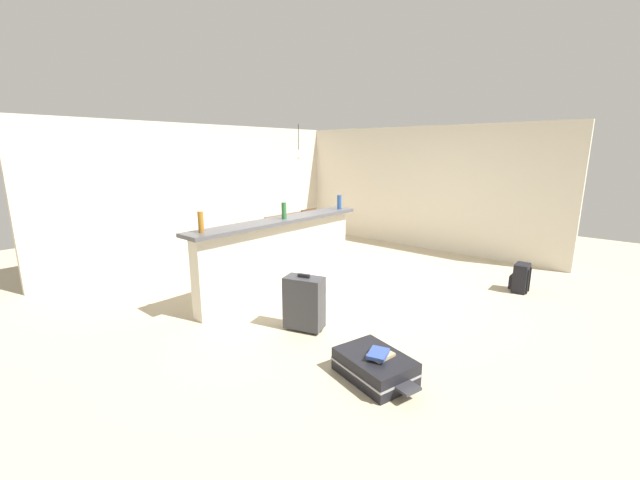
{
  "coord_description": "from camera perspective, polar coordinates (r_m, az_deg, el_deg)",
  "views": [
    {
      "loc": [
        -4.54,
        -3.63,
        2.03
      ],
      "look_at": [
        0.03,
        0.31,
        0.64
      ],
      "focal_mm": 22.07,
      "sensor_mm": 36.0,
      "label": 1
    }
  ],
  "objects": [
    {
      "name": "ground_plane",
      "position": [
        6.17,
        2.06,
        -6.52
      ],
      "size": [
        13.0,
        13.0,
        0.05
      ],
      "primitive_type": "cube",
      "color": "#BCAD8E"
    },
    {
      "name": "dining_table",
      "position": [
        7.89,
        -3.18,
        2.83
      ],
      "size": [
        1.1,
        0.8,
        0.74
      ],
      "color": "#4C331E",
      "rests_on": "ground_plane"
    },
    {
      "name": "suitcase_flat_black",
      "position": [
        3.78,
        7.98,
        -17.69
      ],
      "size": [
        0.66,
        0.88,
        0.22
      ],
      "color": "black",
      "rests_on": "ground_plane"
    },
    {
      "name": "bottle_green",
      "position": [
        5.56,
        -5.24,
        4.26
      ],
      "size": [
        0.07,
        0.07,
        0.23
      ],
      "primitive_type": "cylinder",
      "color": "#2D6B38",
      "rests_on": "bar_countertop"
    },
    {
      "name": "pendant_lamp",
      "position": [
        7.67,
        -3.11,
        12.44
      ],
      "size": [
        0.34,
        0.34,
        0.65
      ],
      "color": "black"
    },
    {
      "name": "wall_right",
      "position": [
        8.58,
        13.52,
        7.39
      ],
      "size": [
        0.1,
        6.0,
        2.5
      ],
      "primitive_type": "cube",
      "color": "beige",
      "rests_on": "ground_plane"
    },
    {
      "name": "wall_back",
      "position": [
        8.12,
        -15.01,
        7.0
      ],
      "size": [
        6.6,
        0.1,
        2.5
      ],
      "primitive_type": "cube",
      "color": "beige",
      "rests_on": "ground_plane"
    },
    {
      "name": "bottle_amber",
      "position": [
        4.82,
        -16.9,
        2.51
      ],
      "size": [
        0.07,
        0.07,
        0.25
      ],
      "primitive_type": "cylinder",
      "color": "#9E661E",
      "rests_on": "bar_countertop"
    },
    {
      "name": "book_stack",
      "position": [
        3.69,
        8.6,
        -16.07
      ],
      "size": [
        0.29,
        0.22,
        0.06
      ],
      "color": "tan",
      "rests_on": "suitcase_flat_black"
    },
    {
      "name": "suitcase_upright_charcoal",
      "position": [
        4.54,
        -2.31,
        -9.04
      ],
      "size": [
        0.37,
        0.49,
        0.67
      ],
      "color": "#38383D",
      "rests_on": "ground_plane"
    },
    {
      "name": "backpack_black",
      "position": [
        6.46,
        27.05,
        -4.96
      ],
      "size": [
        0.29,
        0.26,
        0.42
      ],
      "color": "black",
      "rests_on": "ground_plane"
    },
    {
      "name": "bar_countertop",
      "position": [
        5.59,
        -5.81,
        2.82
      ],
      "size": [
        2.96,
        0.4,
        0.05
      ],
      "primitive_type": "cube",
      "color": "#4C4C51",
      "rests_on": "partition_half_wall"
    },
    {
      "name": "bottle_blue",
      "position": [
        6.47,
        2.82,
        5.52
      ],
      "size": [
        0.07,
        0.07,
        0.23
      ],
      "primitive_type": "cylinder",
      "color": "#284C89",
      "rests_on": "bar_countertop"
    },
    {
      "name": "dining_chair_near_partition",
      "position": [
        7.51,
        -1.04,
        1.32
      ],
      "size": [
        0.4,
        0.4,
        0.93
      ],
      "color": "#4C331E",
      "rests_on": "ground_plane"
    },
    {
      "name": "partition_half_wall",
      "position": [
        5.71,
        -5.68,
        -2.51
      ],
      "size": [
        2.8,
        0.2,
        1.03
      ],
      "primitive_type": "cube",
      "color": "beige",
      "rests_on": "ground_plane"
    }
  ]
}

